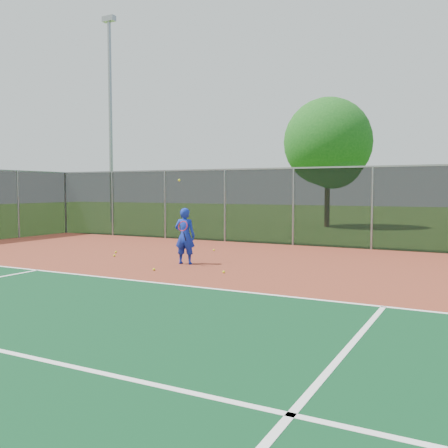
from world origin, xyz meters
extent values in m
plane|color=#355F1B|center=(0.00, 0.00, 0.00)|extent=(120.00, 120.00, 0.00)
cube|color=brown|center=(0.00, 2.00, 0.01)|extent=(30.00, 20.00, 0.02)
cube|color=white|center=(2.00, 3.00, 0.03)|extent=(22.00, 0.10, 0.00)
cube|color=white|center=(2.00, -2.00, 0.03)|extent=(18.00, 0.10, 0.00)
cube|color=black|center=(0.00, 12.00, 1.52)|extent=(30.00, 0.04, 3.00)
cube|color=gray|center=(0.00, 12.00, 3.02)|extent=(30.00, 0.06, 0.06)
imported|color=#1229AB|center=(-4.11, 5.85, 0.84)|extent=(0.67, 0.52, 1.64)
cylinder|color=black|center=(-3.96, 5.60, 0.86)|extent=(0.03, 0.15, 0.27)
torus|color=#A51414|center=(-3.96, 5.50, 1.16)|extent=(0.30, 0.13, 0.29)
sphere|color=yellow|center=(-4.36, 5.95, 2.47)|extent=(0.07, 0.07, 0.07)
sphere|color=yellow|center=(-6.99, 6.13, 0.06)|extent=(0.07, 0.07, 0.07)
sphere|color=yellow|center=(-4.21, 4.44, 0.06)|extent=(0.07, 0.07, 0.07)
sphere|color=yellow|center=(-2.36, 4.95, 0.06)|extent=(0.07, 0.07, 0.07)
sphere|color=yellow|center=(-7.54, 6.87, 0.06)|extent=(0.07, 0.07, 0.07)
sphere|color=yellow|center=(-4.84, 8.93, 0.06)|extent=(0.07, 0.07, 0.07)
cylinder|color=gray|center=(-18.65, 19.81, 6.59)|extent=(0.24, 0.24, 13.19)
cube|color=gray|center=(-18.65, 19.81, 13.36)|extent=(0.90, 0.40, 0.35)
cylinder|color=#362513|center=(-4.53, 22.05, 1.43)|extent=(0.30, 0.30, 2.86)
sphere|color=#154F15|center=(-4.53, 22.05, 4.93)|extent=(5.08, 5.08, 5.08)
sphere|color=#154F15|center=(-4.13, 21.75, 3.97)|extent=(3.50, 3.50, 3.50)
camera|label=1|loc=(3.59, -6.43, 2.20)|focal=40.00mm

